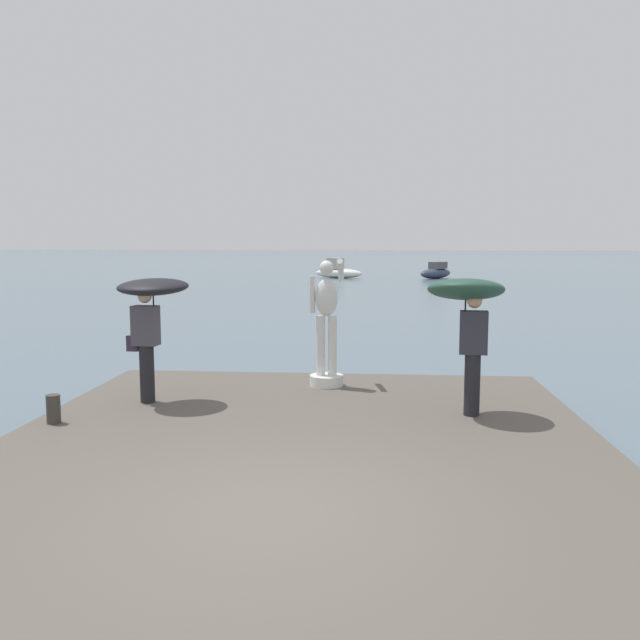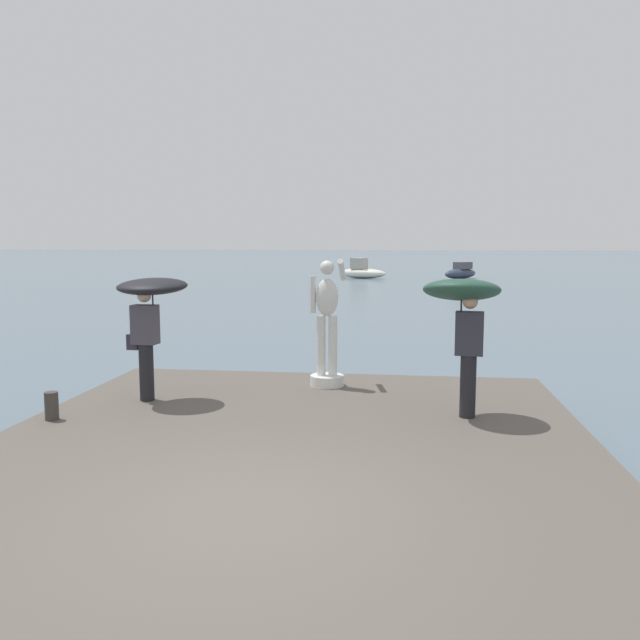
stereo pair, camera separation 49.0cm
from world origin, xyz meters
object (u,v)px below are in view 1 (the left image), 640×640
object	(u,v)px
onlooker_left	(151,304)
mooring_bollard	(53,409)
boat_leftward	(436,272)
onlooker_right	(468,304)
boat_mid	(338,271)
statue_white_figure	(327,331)

from	to	relation	value
onlooker_left	mooring_bollard	world-z (taller)	onlooker_left
boat_leftward	onlooker_right	bearing A→B (deg)	-94.84
onlooker_left	mooring_bollard	size ratio (longest dim) A/B	4.92
mooring_bollard	boat_mid	bearing A→B (deg)	88.07
onlooker_right	mooring_bollard	world-z (taller)	onlooker_right
statue_white_figure	boat_mid	size ratio (longest dim) A/B	0.51
boat_leftward	mooring_bollard	bearing A→B (deg)	-101.94
mooring_bollard	statue_white_figure	bearing A→B (deg)	36.74
statue_white_figure	mooring_bollard	bearing A→B (deg)	-143.26
statue_white_figure	onlooker_left	distance (m)	2.95
onlooker_left	mooring_bollard	bearing A→B (deg)	-126.86
onlooker_right	mooring_bollard	bearing A→B (deg)	-170.72
onlooker_left	onlooker_right	bearing A→B (deg)	-4.29
onlooker_right	statue_white_figure	bearing A→B (deg)	140.90
statue_white_figure	boat_leftward	world-z (taller)	statue_white_figure
onlooker_left	boat_leftward	world-z (taller)	onlooker_left
onlooker_right	boat_mid	xyz separation A→B (m)	(-4.13, 42.54, -1.43)
statue_white_figure	onlooker_right	world-z (taller)	statue_white_figure
statue_white_figure	boat_leftward	size ratio (longest dim) A/B	0.58
boat_mid	onlooker_right	bearing A→B (deg)	-84.46
onlooker_left	boat_leftward	distance (m)	43.07
statue_white_figure	onlooker_left	bearing A→B (deg)	-152.13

